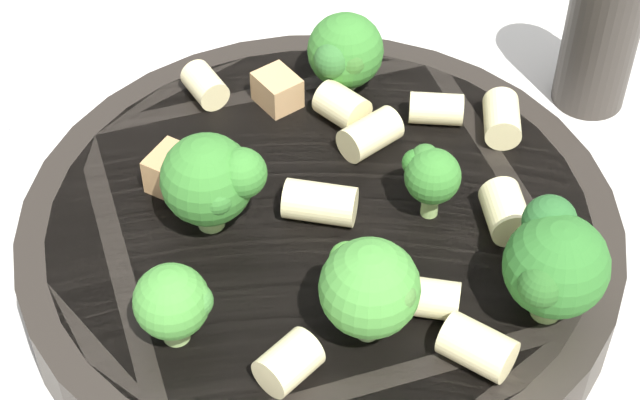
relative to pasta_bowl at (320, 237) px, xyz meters
The scene contains 22 objects.
ground_plane 0.02m from the pasta_bowl, ahead, with size 2.00×2.00×0.00m, color beige.
pasta_bowl is the anchor object (origin of this frame).
broccoli_floret_0 0.11m from the pasta_bowl, 26.23° to the right, with size 0.04×0.05×0.05m.
broccoli_floret_1 0.06m from the pasta_bowl, ahead, with size 0.02×0.02×0.03m.
broccoli_floret_2 0.06m from the pasta_bowl, 169.53° to the right, with size 0.04×0.04×0.05m.
broccoli_floret_3 0.08m from the pasta_bowl, 69.38° to the right, with size 0.04×0.04×0.05m.
broccoli_floret_4 0.09m from the pasta_bowl, 86.25° to the left, with size 0.04×0.04×0.04m.
broccoli_floret_5 0.09m from the pasta_bowl, 126.03° to the right, with size 0.03×0.03×0.04m.
rigatoni_0 0.08m from the pasta_bowl, ahead, with size 0.02×0.02×0.02m, color beige.
rigatoni_1 0.10m from the pasta_bowl, 37.19° to the left, with size 0.02×0.02×0.03m, color beige.
rigatoni_2 0.02m from the pasta_bowl, 18.12° to the left, with size 0.02×0.02×0.03m, color beige.
rigatoni_3 0.08m from the pasta_bowl, 53.25° to the left, with size 0.01×0.01×0.02m, color beige.
rigatoni_4 0.07m from the pasta_bowl, 84.82° to the left, with size 0.02×0.02×0.02m, color beige.
rigatoni_5 0.05m from the pasta_bowl, 66.58° to the left, with size 0.02×0.02×0.03m, color beige.
rigatoni_6 0.10m from the pasta_bowl, 47.97° to the right, with size 0.02×0.02×0.03m, color beige.
rigatoni_7 0.10m from the pasta_bowl, 10.75° to the right, with size 0.02×0.02×0.03m, color beige.
rigatoni_8 0.10m from the pasta_bowl, 128.86° to the left, with size 0.01×0.01×0.02m, color beige.
rigatoni_9 0.07m from the pasta_bowl, 46.53° to the right, with size 0.02×0.02×0.02m, color beige.
rigatoni_10 0.08m from the pasta_bowl, 93.83° to the right, with size 0.02×0.02×0.02m, color beige.
chicken_chunk_0 0.07m from the pasta_bowl, 167.58° to the left, with size 0.02×0.02×0.02m, color tan.
chicken_chunk_1 0.08m from the pasta_bowl, 109.19° to the left, with size 0.02×0.02×0.02m, color tan.
pepper_shaker 0.18m from the pasta_bowl, 43.97° to the left, with size 0.04×0.04×0.10m.
Camera 1 is at (0.02, -0.31, 0.36)m, focal length 60.00 mm.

